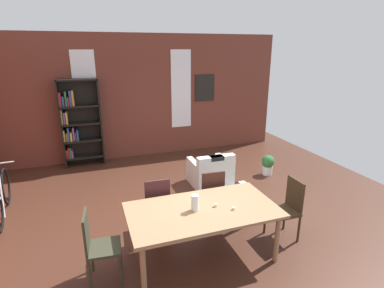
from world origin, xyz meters
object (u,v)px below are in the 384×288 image
dining_chair_far_right (211,194)px  potted_plant_by_shelf (268,164)px  armchair_white (211,173)px  dining_table (203,213)px  vase_on_table (195,203)px  dining_chair_head_right (287,207)px  dining_chair_far_left (157,203)px  bicycle_second (2,197)px  dining_chair_head_left (97,244)px  bookshelf_tall (78,122)px

dining_chair_far_right → potted_plant_by_shelf: bearing=34.9°
dining_chair_far_right → armchair_white: (0.56, 1.34, -0.23)m
dining_chair_far_right → armchair_white: size_ratio=1.18×
dining_table → vase_on_table: size_ratio=9.00×
dining_chair_head_right → vase_on_table: bearing=180.0°
dining_chair_far_left → bicycle_second: bearing=149.7°
dining_chair_far_right → armchair_white: dining_chair_far_right is taller
dining_chair_far_right → dining_chair_far_left: 0.91m
bicycle_second → armchair_white: bearing=-1.1°
dining_chair_head_left → bicycle_second: dining_chair_head_left is taller
dining_chair_far_right → armchair_white: bearing=67.1°
potted_plant_by_shelf → bookshelf_tall: bearing=152.5°
dining_chair_head_right → bicycle_second: size_ratio=0.57×
dining_chair_far_right → dining_chair_head_left: size_ratio=1.00×
dining_table → bicycle_second: 3.63m
potted_plant_by_shelf → dining_chair_head_left: bearing=-150.6°
dining_table → vase_on_table: bearing=180.0°
vase_on_table → dining_table: bearing=-0.0°
dining_chair_far_left → dining_chair_far_right: bearing=0.0°
dining_chair_head_left → dining_chair_head_right: bearing=-0.2°
armchair_white → potted_plant_by_shelf: bearing=3.0°
dining_table → armchair_white: 2.37m
dining_chair_head_right → dining_chair_head_left: 2.77m
dining_table → bicycle_second: size_ratio=1.20×
dining_chair_head_right → dining_table: bearing=180.0°
bookshelf_tall → bicycle_second: 2.59m
armchair_white → bicycle_second: bearing=178.9°
dining_chair_head_left → dining_chair_far_right: bearing=22.6°
dining_chair_far_right → bookshelf_tall: (-2.01, 3.53, 0.58)m
bicycle_second → bookshelf_tall: bearing=58.1°
dining_chair_far_left → bookshelf_tall: bookshelf_tall is taller
dining_chair_head_left → bookshelf_tall: bearing=92.4°
dining_chair_head_right → bookshelf_tall: (-2.95, 4.30, 0.58)m
dining_chair_head_right → bicycle_second: (-4.26, 2.19, -0.16)m
vase_on_table → bookshelf_tall: 4.54m
dining_chair_far_right → bookshelf_tall: bearing=119.7°
dining_chair_far_left → armchair_white: 2.01m
vase_on_table → dining_chair_head_right: bearing=-0.0°
bookshelf_tall → armchair_white: (2.58, -2.19, -0.81)m
dining_table → vase_on_table: 0.22m
dining_table → bicycle_second: bearing=142.8°
bookshelf_tall → potted_plant_by_shelf: (4.04, -2.11, -0.84)m
vase_on_table → armchair_white: size_ratio=0.28×
dining_chair_far_right → bicycle_second: size_ratio=0.57×
bookshelf_tall → potted_plant_by_shelf: bearing=-27.5°
dining_table → dining_chair_far_right: dining_chair_far_right is taller
dining_chair_far_right → bicycle_second: bearing=157.0°
dining_chair_far_right → dining_chair_far_left: same height
vase_on_table → dining_chair_head_left: 1.31m
dining_chair_head_right → dining_chair_far_right: bearing=140.5°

